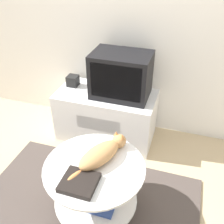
{
  "coord_description": "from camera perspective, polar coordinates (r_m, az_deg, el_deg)",
  "views": [
    {
      "loc": [
        0.61,
        -1.19,
        1.88
      ],
      "look_at": [
        0.05,
        0.56,
        0.63
      ],
      "focal_mm": 42.0,
      "sensor_mm": 36.0,
      "label": 1
    }
  ],
  "objects": [
    {
      "name": "ground_plane",
      "position": [
        2.31,
        -5.96,
        -20.76
      ],
      "size": [
        12.0,
        12.0,
        0.0
      ],
      "primitive_type": "plane",
      "color": "tan"
    },
    {
      "name": "wall_back",
      "position": [
        2.67,
        4.27,
        21.45
      ],
      "size": [
        8.0,
        0.05,
        2.6
      ],
      "color": "silver",
      "rests_on": "ground_plane"
    },
    {
      "name": "rug",
      "position": [
        2.3,
        -5.97,
        -20.62
      ],
      "size": [
        1.8,
        1.24,
        0.02
      ],
      "color": "#4C423D",
      "rests_on": "ground_plane"
    },
    {
      "name": "tv_stand",
      "position": [
        2.82,
        -1.25,
        -0.72
      ],
      "size": [
        1.02,
        0.51,
        0.54
      ],
      "color": "white",
      "rests_on": "ground_plane"
    },
    {
      "name": "tv",
      "position": [
        2.55,
        2.06,
        8.01
      ],
      "size": [
        0.56,
        0.38,
        0.44
      ],
      "color": "black",
      "rests_on": "tv_stand"
    },
    {
      "name": "speaker",
      "position": [
        2.84,
        -8.52,
        6.75
      ],
      "size": [
        0.11,
        0.11,
        0.11
      ],
      "color": "black",
      "rests_on": "tv_stand"
    },
    {
      "name": "coffee_table",
      "position": [
        2.04,
        -3.65,
        -15.27
      ],
      "size": [
        0.74,
        0.74,
        0.49
      ],
      "color": "#B2B2B7",
      "rests_on": "rug"
    },
    {
      "name": "dvd_box",
      "position": [
        1.8,
        -7.14,
        -14.96
      ],
      "size": [
        0.23,
        0.22,
        0.04
      ],
      "color": "black",
      "rests_on": "coffee_table"
    },
    {
      "name": "cat",
      "position": [
        1.92,
        -2.19,
        -8.9
      ],
      "size": [
        0.31,
        0.54,
        0.13
      ],
      "rotation": [
        0.0,
        0.0,
        1.14
      ],
      "color": "tan",
      "rests_on": "coffee_table"
    }
  ]
}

